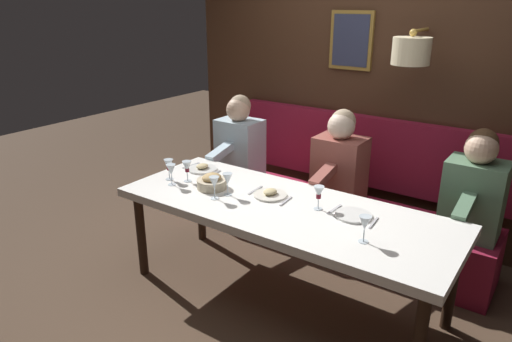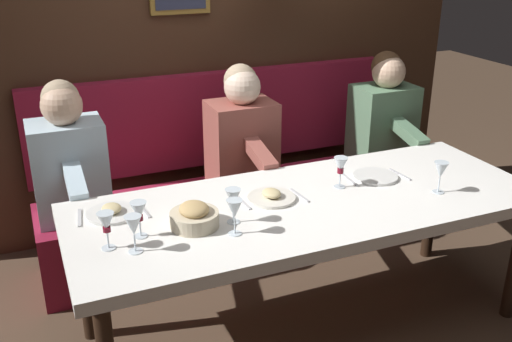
{
  "view_description": "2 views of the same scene",
  "coord_description": "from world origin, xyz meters",
  "px_view_note": "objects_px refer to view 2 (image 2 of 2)",
  "views": [
    {
      "loc": [
        -2.49,
        -1.52,
        2.06
      ],
      "look_at": [
        0.05,
        0.26,
        0.92
      ],
      "focal_mm": 32.83,
      "sensor_mm": 36.0,
      "label": 1
    },
    {
      "loc": [
        -2.29,
        1.24,
        1.96
      ],
      "look_at": [
        0.05,
        0.26,
        0.92
      ],
      "focal_mm": 40.9,
      "sensor_mm": 36.0,
      "label": 2
    }
  ],
  "objects_px": {
    "wine_glass_0": "(106,224)",
    "wine_glass_1": "(441,171)",
    "wine_glass_4": "(233,199)",
    "wine_glass_3": "(139,213)",
    "bread_bowl": "(194,217)",
    "diner_near": "(242,133)",
    "wine_glass_2": "(234,210)",
    "wine_glass_6": "(341,166)",
    "diner_middle": "(68,156)",
    "dining_table": "(309,212)",
    "diner_nearest": "(384,114)",
    "wine_glass_5": "(133,227)"
  },
  "relations": [
    {
      "from": "diner_near",
      "to": "diner_middle",
      "type": "relative_size",
      "value": 1.0
    },
    {
      "from": "wine_glass_6",
      "to": "wine_glass_0",
      "type": "bearing_deg",
      "value": 98.25
    },
    {
      "from": "diner_middle",
      "to": "wine_glass_1",
      "type": "xyz_separation_m",
      "value": [
        -1.05,
        -1.69,
        0.04
      ]
    },
    {
      "from": "dining_table",
      "to": "bread_bowl",
      "type": "xyz_separation_m",
      "value": [
        -0.04,
        0.6,
        0.11
      ]
    },
    {
      "from": "wine_glass_5",
      "to": "wine_glass_6",
      "type": "height_order",
      "value": "same"
    },
    {
      "from": "wine_glass_1",
      "to": "wine_glass_3",
      "type": "height_order",
      "value": "same"
    },
    {
      "from": "wine_glass_4",
      "to": "wine_glass_3",
      "type": "bearing_deg",
      "value": 85.85
    },
    {
      "from": "wine_glass_2",
      "to": "wine_glass_4",
      "type": "height_order",
      "value": "same"
    },
    {
      "from": "diner_middle",
      "to": "wine_glass_0",
      "type": "height_order",
      "value": "diner_middle"
    },
    {
      "from": "diner_middle",
      "to": "wine_glass_2",
      "type": "distance_m",
      "value": 1.21
    },
    {
      "from": "wine_glass_2",
      "to": "wine_glass_3",
      "type": "relative_size",
      "value": 1.0
    },
    {
      "from": "dining_table",
      "to": "wine_glass_0",
      "type": "height_order",
      "value": "wine_glass_0"
    },
    {
      "from": "diner_middle",
      "to": "bread_bowl",
      "type": "xyz_separation_m",
      "value": [
        -0.92,
        -0.44,
        -0.03
      ]
    },
    {
      "from": "wine_glass_2",
      "to": "wine_glass_4",
      "type": "relative_size",
      "value": 1.0
    },
    {
      "from": "wine_glass_0",
      "to": "wine_glass_1",
      "type": "distance_m",
      "value": 1.64
    },
    {
      "from": "wine_glass_1",
      "to": "wine_glass_6",
      "type": "bearing_deg",
      "value": 59.65
    },
    {
      "from": "wine_glass_2",
      "to": "wine_glass_6",
      "type": "bearing_deg",
      "value": -68.88
    },
    {
      "from": "bread_bowl",
      "to": "wine_glass_4",
      "type": "bearing_deg",
      "value": -99.77
    },
    {
      "from": "wine_glass_2",
      "to": "wine_glass_6",
      "type": "distance_m",
      "value": 0.73
    },
    {
      "from": "diner_nearest",
      "to": "wine_glass_0",
      "type": "height_order",
      "value": "diner_nearest"
    },
    {
      "from": "wine_glass_0",
      "to": "wine_glass_1",
      "type": "height_order",
      "value": "same"
    },
    {
      "from": "bread_bowl",
      "to": "diner_nearest",
      "type": "bearing_deg",
      "value": -60.46
    },
    {
      "from": "bread_bowl",
      "to": "diner_near",
      "type": "bearing_deg",
      "value": -32.7
    },
    {
      "from": "diner_nearest",
      "to": "wine_glass_3",
      "type": "xyz_separation_m",
      "value": [
        -0.92,
        1.87,
        0.04
      ]
    },
    {
      "from": "dining_table",
      "to": "wine_glass_1",
      "type": "distance_m",
      "value": 0.69
    },
    {
      "from": "wine_glass_3",
      "to": "bread_bowl",
      "type": "relative_size",
      "value": 0.75
    },
    {
      "from": "wine_glass_2",
      "to": "wine_glass_6",
      "type": "height_order",
      "value": "same"
    },
    {
      "from": "wine_glass_4",
      "to": "wine_glass_5",
      "type": "xyz_separation_m",
      "value": [
        -0.09,
        0.47,
        0.0
      ]
    },
    {
      "from": "wine_glass_0",
      "to": "bread_bowl",
      "type": "bearing_deg",
      "value": -82.75
    },
    {
      "from": "wine_glass_4",
      "to": "bread_bowl",
      "type": "distance_m",
      "value": 0.19
    },
    {
      "from": "diner_near",
      "to": "wine_glass_3",
      "type": "height_order",
      "value": "diner_near"
    },
    {
      "from": "wine_glass_0",
      "to": "bread_bowl",
      "type": "distance_m",
      "value": 0.4
    },
    {
      "from": "diner_middle",
      "to": "wine_glass_2",
      "type": "height_order",
      "value": "diner_middle"
    },
    {
      "from": "wine_glass_5",
      "to": "wine_glass_6",
      "type": "bearing_deg",
      "value": -77.48
    },
    {
      "from": "diner_middle",
      "to": "wine_glass_1",
      "type": "relative_size",
      "value": 4.82
    },
    {
      "from": "wine_glass_1",
      "to": "bread_bowl",
      "type": "xyz_separation_m",
      "value": [
        0.12,
        1.25,
        -0.07
      ]
    },
    {
      "from": "wine_glass_2",
      "to": "wine_glass_3",
      "type": "height_order",
      "value": "same"
    },
    {
      "from": "diner_nearest",
      "to": "wine_glass_1",
      "type": "xyz_separation_m",
      "value": [
        -1.05,
        0.38,
        0.04
      ]
    },
    {
      "from": "wine_glass_6",
      "to": "bread_bowl",
      "type": "bearing_deg",
      "value": 98.73
    },
    {
      "from": "wine_glass_0",
      "to": "wine_glass_4",
      "type": "bearing_deg",
      "value": -88.02
    },
    {
      "from": "wine_glass_0",
      "to": "wine_glass_5",
      "type": "bearing_deg",
      "value": -126.33
    },
    {
      "from": "wine_glass_0",
      "to": "wine_glass_2",
      "type": "distance_m",
      "value": 0.54
    },
    {
      "from": "diner_middle",
      "to": "wine_glass_4",
      "type": "height_order",
      "value": "diner_middle"
    },
    {
      "from": "wine_glass_2",
      "to": "bread_bowl",
      "type": "xyz_separation_m",
      "value": [
        0.14,
        0.14,
        -0.07
      ]
    },
    {
      "from": "diner_near",
      "to": "wine_glass_1",
      "type": "distance_m",
      "value": 1.24
    },
    {
      "from": "diner_near",
      "to": "wine_glass_3",
      "type": "distance_m",
      "value": 1.25
    },
    {
      "from": "diner_nearest",
      "to": "wine_glass_4",
      "type": "relative_size",
      "value": 4.82
    },
    {
      "from": "dining_table",
      "to": "wine_glass_0",
      "type": "relative_size",
      "value": 14.3
    },
    {
      "from": "wine_glass_1",
      "to": "wine_glass_6",
      "type": "relative_size",
      "value": 1.0
    },
    {
      "from": "wine_glass_0",
      "to": "wine_glass_5",
      "type": "xyz_separation_m",
      "value": [
        -0.07,
        -0.1,
        0.0
      ]
    }
  ]
}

